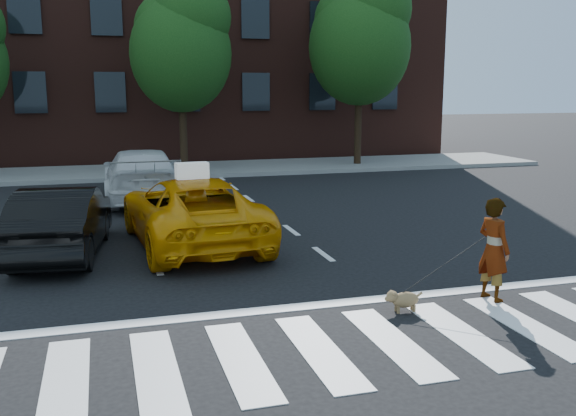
{
  "coord_description": "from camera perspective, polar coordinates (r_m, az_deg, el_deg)",
  "views": [
    {
      "loc": [
        -2.48,
        -7.1,
        3.25
      ],
      "look_at": [
        0.68,
        3.71,
        1.1
      ],
      "focal_mm": 40.0,
      "sensor_mm": 36.0,
      "label": 1
    }
  ],
  "objects": [
    {
      "name": "sidewalk_far",
      "position": [
        24.92,
        -10.47,
        3.3
      ],
      "size": [
        30.0,
        4.0,
        0.15
      ],
      "primitive_type": "cube",
      "color": "slate",
      "rests_on": "ground"
    },
    {
      "name": "white_suv",
      "position": [
        18.84,
        -12.88,
        2.89
      ],
      "size": [
        2.17,
        5.16,
        1.49
      ],
      "primitive_type": "imported",
      "rotation": [
        0.0,
        0.0,
        3.13
      ],
      "color": "silver",
      "rests_on": "ground"
    },
    {
      "name": "building",
      "position": [
        32.31,
        -12.29,
        15.44
      ],
      "size": [
        26.0,
        10.0,
        12.0
      ],
      "primitive_type": "cube",
      "color": "#411E17",
      "rests_on": "ground"
    },
    {
      "name": "taxi",
      "position": [
        13.39,
        -8.55,
        -0.26
      ],
      "size": [
        2.73,
        5.25,
        1.41
      ],
      "primitive_type": "imported",
      "rotation": [
        0.0,
        0.0,
        3.22
      ],
      "color": "orange",
      "rests_on": "ground"
    },
    {
      "name": "tree_mid",
      "position": [
        24.33,
        -9.45,
        14.43
      ],
      "size": [
        3.69,
        3.69,
        7.1
      ],
      "color": "black",
      "rests_on": "ground"
    },
    {
      "name": "woman",
      "position": [
        10.26,
        17.82,
        -3.53
      ],
      "size": [
        0.5,
        0.65,
        1.6
      ],
      "primitive_type": "imported",
      "rotation": [
        0.0,
        0.0,
        1.78
      ],
      "color": "#999999",
      "rests_on": "ground"
    },
    {
      "name": "crosswalk",
      "position": [
        8.19,
        2.81,
        -12.53
      ],
      "size": [
        13.0,
        2.4,
        0.01
      ],
      "primitive_type": "cube",
      "color": "silver",
      "rests_on": "ground"
    },
    {
      "name": "taxi_sign",
      "position": [
        13.06,
        -8.53,
        3.31
      ],
      "size": [
        0.67,
        0.33,
        0.32
      ],
      "primitive_type": "cube",
      "rotation": [
        0.0,
        0.0,
        3.22
      ],
      "color": "white",
      "rests_on": "taxi"
    },
    {
      "name": "black_sedan",
      "position": [
        13.15,
        -19.47,
        -1.11
      ],
      "size": [
        1.92,
        4.24,
        1.35
      ],
      "primitive_type": "imported",
      "rotation": [
        0.0,
        0.0,
        3.02
      ],
      "color": "black",
      "rests_on": "ground"
    },
    {
      "name": "ground",
      "position": [
        8.19,
        2.81,
        -12.57
      ],
      "size": [
        120.0,
        120.0,
        0.0
      ],
      "primitive_type": "plane",
      "color": "black",
      "rests_on": "ground"
    },
    {
      "name": "tree_right",
      "position": [
        26.17,
        6.48,
        15.15
      ],
      "size": [
        4.0,
        4.0,
        7.7
      ],
      "color": "black",
      "rests_on": "ground"
    },
    {
      "name": "dog",
      "position": [
        9.57,
        10.14,
        -7.99
      ],
      "size": [
        0.58,
        0.26,
        0.33
      ],
      "rotation": [
        0.0,
        0.0,
        -0.11
      ],
      "color": "#906B49",
      "rests_on": "ground"
    },
    {
      "name": "stop_line",
      "position": [
        9.61,
        -0.34,
        -8.92
      ],
      "size": [
        12.0,
        0.3,
        0.01
      ],
      "primitive_type": "cube",
      "color": "silver",
      "rests_on": "ground"
    }
  ]
}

